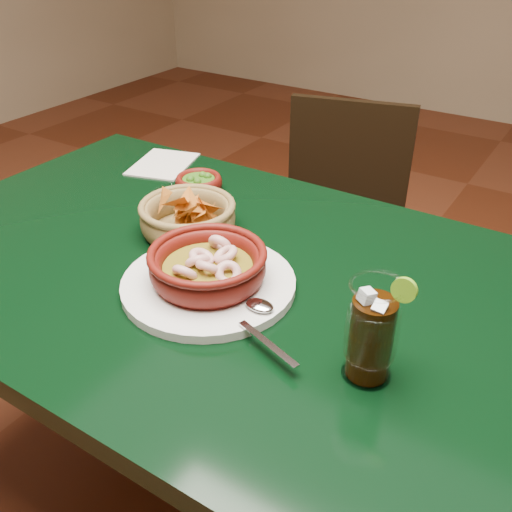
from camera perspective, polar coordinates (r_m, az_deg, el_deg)
The scene contains 9 objects.
ground at distance 1.58m, azimuth -4.23°, elevation -23.82°, with size 7.00×7.00×0.00m, color #471C0C.
dining_table at distance 1.11m, azimuth -5.54°, elevation -4.45°, with size 1.20×0.80×0.75m.
dining_chair at distance 1.74m, azimuth 8.07°, elevation 2.27°, with size 0.47×0.47×0.83m.
shrimp_plate at distance 0.95m, azimuth -4.79°, elevation -1.48°, with size 0.38×0.29×0.08m.
chip_basket at distance 1.12m, azimuth -6.81°, elevation 3.90°, with size 0.22×0.22×0.12m.
guacamole_ramekin at distance 1.30m, azimuth -5.75°, elevation 7.29°, with size 0.12×0.12×0.04m.
cola_drink at distance 0.77m, azimuth 11.49°, elevation -7.49°, with size 0.15×0.15×0.17m.
glass_ashtray at distance 1.24m, azimuth -7.74°, elevation 5.69°, with size 0.13×0.13×0.03m.
paper_menu at distance 1.45m, azimuth -9.28°, elevation 9.07°, with size 0.18×0.20×0.00m.
Camera 1 is at (0.57, -0.69, 1.30)m, focal length 40.00 mm.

